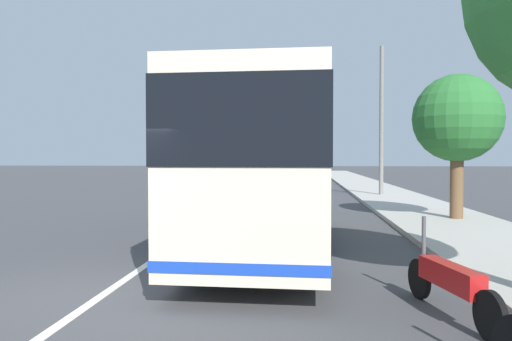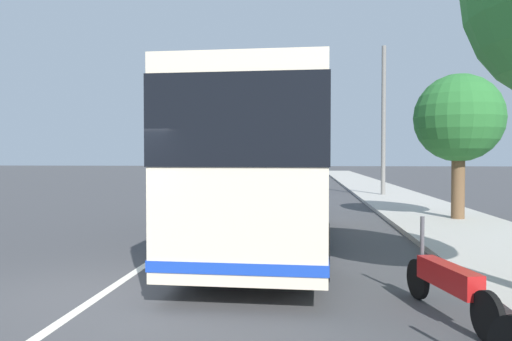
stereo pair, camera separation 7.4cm
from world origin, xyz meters
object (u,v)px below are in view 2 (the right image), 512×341
Objects in this scene: car_behind_bus at (295,180)px; motorcycle_by_tree at (448,282)px; roadside_tree_mid_block at (459,119)px; car_far_distant at (298,170)px; car_oncoming at (234,177)px; car_ahead_same_lane at (241,175)px; utility_pole at (384,122)px; coach_bus at (272,159)px.

motorcycle_by_tree is at bearing -175.85° from car_behind_bus.
motorcycle_by_tree is 23.15m from car_behind_bus.
roadside_tree_mid_block is (-13.35, -5.53, 2.60)m from car_behind_bus.
roadside_tree_mid_block reaches higher than car_far_distant.
car_far_distant is at bearing 168.41° from car_oncoming.
roadside_tree_mid_block is (-17.65, -9.86, 2.62)m from car_oncoming.
roadside_tree_mid_block is at bearing 29.45° from car_oncoming.
utility_pole reaches higher than car_ahead_same_lane.
roadside_tree_mid_block reaches higher than car_oncoming.
car_ahead_same_lane is 5.31m from car_oncoming.
coach_bus is 41.80m from car_far_distant.
car_ahead_same_lane is at bearing 10.62° from coach_bus.
car_behind_bus reaches higher than car_far_distant.
roadside_tree_mid_block is at bearing -159.62° from car_behind_bus.
utility_pole is (19.77, -2.20, 3.52)m from motorcycle_by_tree.
utility_pole reaches higher than roadside_tree_mid_block.
car_behind_bus is at bearing 22.51° from roadside_tree_mid_block.
coach_bus is at bearing 129.04° from roadside_tree_mid_block.
car_far_distant is 19.96m from car_oncoming.
car_ahead_same_lane is at bearing 23.39° from car_behind_bus.
coach_bus reaches higher than car_behind_bus.
car_ahead_same_lane reaches higher than car_far_distant.
utility_pole is at bearing -126.50° from car_behind_bus.
coach_bus is 22.68m from car_oncoming.
car_ahead_same_lane is at bearing 166.52° from car_far_distant.
motorcycle_by_tree is at bearing -173.12° from car_far_distant.
car_behind_bus is at bearing -175.94° from car_far_distant.
car_behind_bus is (17.95, -0.14, -1.35)m from coach_bus.
coach_bus is 7.41m from roadside_tree_mid_block.
car_ahead_same_lane is (32.60, 7.11, 0.22)m from motorcycle_by_tree.
car_behind_bus is at bearing -7.05° from motorcycle_by_tree.
utility_pole reaches higher than car_behind_bus.
car_ahead_same_lane is 1.03× the size of car_oncoming.
utility_pole is (10.12, 0.80, 0.65)m from roadside_tree_mid_block.
car_ahead_same_lane is 1.05× the size of car_far_distant.
roadside_tree_mid_block reaches higher than car_ahead_same_lane.
motorcycle_by_tree is 20.20m from utility_pole.
roadside_tree_mid_block is (9.66, -3.00, 2.87)m from motorcycle_by_tree.
motorcycle_by_tree is (-5.05, -2.67, -1.61)m from coach_bus.
car_behind_bus is 1.04× the size of car_ahead_same_lane.
car_oncoming is (27.30, 6.86, 0.25)m from motorcycle_by_tree.
roadside_tree_mid_block reaches higher than car_behind_bus.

